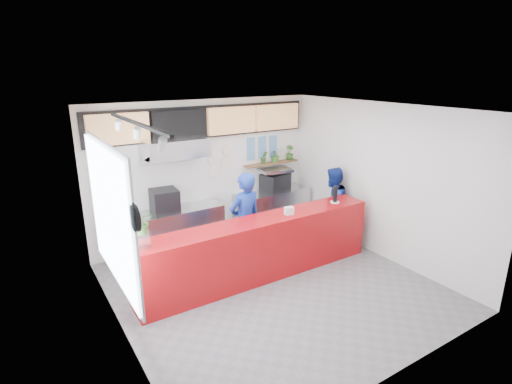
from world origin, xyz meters
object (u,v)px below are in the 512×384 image
service_counter (260,249)px  pepper_mill (335,194)px  espresso_machine (275,182)px  staff_right (332,204)px  panini_oven (165,201)px  staff_center (245,221)px

service_counter → pepper_mill: size_ratio=14.07×
espresso_machine → pepper_mill: bearing=-98.5°
pepper_mill → espresso_machine: bearing=94.5°
espresso_machine → staff_right: bearing=-76.9°
panini_oven → staff_right: (3.25, -1.25, -0.32)m
espresso_machine → staff_right: (0.61, -1.25, -0.29)m
service_counter → staff_center: 0.59m
staff_right → espresso_machine: bearing=-82.0°
staff_right → pepper_mill: bearing=31.9°
service_counter → staff_right: (2.19, 0.55, 0.26)m
service_counter → panini_oven: size_ratio=9.07×
panini_oven → staff_center: staff_center is taller
espresso_machine → pepper_mill: 1.82m
pepper_mill → panini_oven: bearing=146.9°
panini_oven → staff_right: size_ratio=0.31×
staff_center → staff_right: size_ratio=1.14×
espresso_machine → pepper_mill: (0.14, -1.81, 0.18)m
espresso_machine → staff_right: staff_right is taller
service_counter → espresso_machine: espresso_machine is taller
staff_center → pepper_mill: (1.76, -0.47, 0.35)m
service_counter → panini_oven: panini_oven is taller
espresso_machine → staff_center: (-1.62, -1.34, -0.18)m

